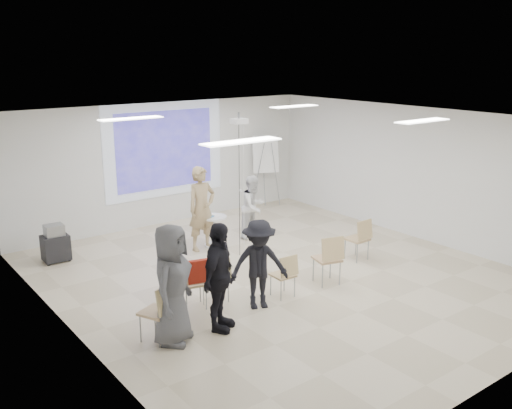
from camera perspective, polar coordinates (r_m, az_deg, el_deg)
floor at (r=11.07m, az=2.53°, el=-7.37°), size 8.00×9.00×0.10m
ceiling at (r=10.30m, az=2.73°, el=8.78°), size 8.00×9.00×0.10m
wall_back at (r=14.29m, az=-9.16°, el=4.09°), size 8.00×0.10×3.00m
wall_left at (r=8.67m, az=-18.48°, el=-3.71°), size 0.10×9.00×3.00m
wall_right at (r=13.47m, az=16.00°, el=3.03°), size 0.10×9.00×3.00m
projection_halo at (r=14.17m, az=-9.09°, el=5.44°), size 3.20×0.01×2.30m
projection_image at (r=14.15m, az=-9.06°, el=5.43°), size 2.60×0.01×1.90m
pedestal_table at (r=12.57m, az=-4.26°, el=-2.47°), size 0.75×0.75×0.72m
player_left at (r=12.23m, az=-5.46°, el=0.14°), size 0.78×0.55×2.08m
player_right at (r=13.05m, az=-0.25°, el=0.11°), size 0.91×0.80×1.61m
controller_left at (r=12.45m, az=-5.40°, el=1.97°), size 0.04×0.11×0.04m
controller_right at (r=13.08m, az=-1.54°, el=1.41°), size 0.06×0.12×0.04m
chair_far_left at (r=8.61m, az=-9.56°, el=-10.16°), size 0.57×0.59×0.91m
chair_left_mid at (r=9.55m, az=-6.19°, el=-7.47°), size 0.52×0.54×0.90m
chair_left_inner at (r=9.71m, az=-3.70°, el=-7.38°), size 0.50×0.51×0.80m
chair_center at (r=9.96m, az=2.94°, el=-6.79°), size 0.39×0.41×0.79m
chair_right_inner at (r=10.53m, az=7.34°, el=-5.12°), size 0.56×0.58×0.95m
chair_right_far at (r=11.85m, az=10.36°, el=-3.14°), size 0.42×0.45×0.88m
red_jacket at (r=9.37m, az=-5.66°, el=-6.64°), size 0.41×0.19×0.38m
laptop at (r=9.78m, az=-4.10°, el=-7.50°), size 0.35×0.31×0.02m
audience_left at (r=8.68m, az=-3.75°, el=-6.51°), size 1.33×1.23×1.97m
audience_mid at (r=9.44m, az=0.29°, el=-5.43°), size 1.27×1.00×1.74m
audience_outer at (r=8.39m, az=-8.44°, el=-7.21°), size 1.18×1.14×2.04m
flipchart_easel at (r=15.56m, az=0.97°, el=4.96°), size 0.79×0.63×1.96m
av_cart at (r=12.37m, az=-19.43°, el=-3.79°), size 0.53×0.43×0.78m
ceiling_projector at (r=11.57m, az=-1.70°, el=7.69°), size 0.30×0.25×3.00m
fluor_panel_nw at (r=10.93m, az=-12.39°, el=8.39°), size 1.20×0.30×0.02m
fluor_panel_ne at (r=13.11m, az=3.85°, el=9.76°), size 1.20×0.30×0.02m
fluor_panel_sw at (r=7.92m, az=-1.47°, el=6.31°), size 1.20×0.30×0.02m
fluor_panel_se at (r=10.73m, az=16.30°, el=8.03°), size 1.20×0.30×0.02m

